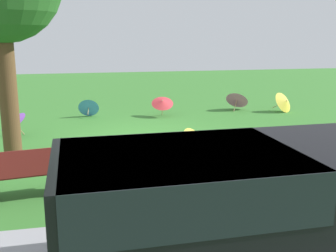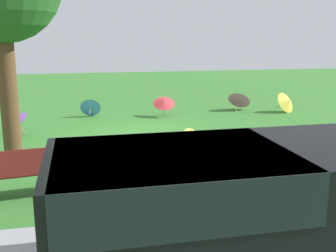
{
  "view_description": "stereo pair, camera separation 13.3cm",
  "coord_description": "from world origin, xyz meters",
  "px_view_note": "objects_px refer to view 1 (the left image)",
  "views": [
    {
      "loc": [
        1.61,
        10.96,
        2.79
      ],
      "look_at": [
        -0.46,
        1.45,
        0.6
      ],
      "focal_mm": 43.61,
      "sensor_mm": 36.0,
      "label": 1
    },
    {
      "loc": [
        1.48,
        10.99,
        2.79
      ],
      "look_at": [
        -0.46,
        1.45,
        0.6
      ],
      "focal_mm": 43.61,
      "sensor_mm": 36.0,
      "label": 2
    }
  ],
  "objects_px": {
    "parasol_purple_0": "(12,120)",
    "parasol_pink_0": "(237,99)",
    "parasol_red_1": "(101,148)",
    "parasol_red_3": "(162,102)",
    "van_dark": "(242,199)",
    "parasol_blue_0": "(89,107)",
    "parasol_yellow_0": "(194,139)",
    "parasol_teal_0": "(200,152)",
    "park_bench": "(21,173)",
    "parasol_yellow_1": "(285,102)"
  },
  "relations": [
    {
      "from": "park_bench",
      "to": "parasol_teal_0",
      "type": "bearing_deg",
      "value": -164.7
    },
    {
      "from": "parasol_teal_0",
      "to": "parasol_purple_0",
      "type": "xyz_separation_m",
      "value": [
        4.34,
        -3.78,
        0.11
      ]
    },
    {
      "from": "parasol_yellow_0",
      "to": "parasol_yellow_1",
      "type": "xyz_separation_m",
      "value": [
        -4.63,
        -4.17,
        0.1
      ]
    },
    {
      "from": "parasol_pink_0",
      "to": "parasol_red_1",
      "type": "bearing_deg",
      "value": 44.12
    },
    {
      "from": "parasol_pink_0",
      "to": "parasol_red_3",
      "type": "xyz_separation_m",
      "value": [
        3.04,
        0.74,
        0.09
      ]
    },
    {
      "from": "parasol_blue_0",
      "to": "parasol_pink_0",
      "type": "distance_m",
      "value": 5.53
    },
    {
      "from": "parasol_blue_0",
      "to": "parasol_pink_0",
      "type": "height_order",
      "value": "parasol_pink_0"
    },
    {
      "from": "parasol_red_1",
      "to": "parasol_purple_0",
      "type": "bearing_deg",
      "value": -48.98
    },
    {
      "from": "parasol_pink_0",
      "to": "parasol_yellow_1",
      "type": "bearing_deg",
      "value": 151.28
    },
    {
      "from": "park_bench",
      "to": "parasol_purple_0",
      "type": "height_order",
      "value": "park_bench"
    },
    {
      "from": "parasol_red_1",
      "to": "parasol_yellow_0",
      "type": "bearing_deg",
      "value": -174.14
    },
    {
      "from": "parasol_teal_0",
      "to": "parasol_pink_0",
      "type": "distance_m",
      "value": 7.2
    },
    {
      "from": "parasol_yellow_0",
      "to": "park_bench",
      "type": "bearing_deg",
      "value": 31.77
    },
    {
      "from": "park_bench",
      "to": "parasol_purple_0",
      "type": "relative_size",
      "value": 1.6
    },
    {
      "from": "parasol_red_1",
      "to": "parasol_teal_0",
      "type": "xyz_separation_m",
      "value": [
        -2.03,
        1.13,
        0.1
      ]
    },
    {
      "from": "parasol_red_1",
      "to": "parasol_blue_0",
      "type": "bearing_deg",
      "value": -88.47
    },
    {
      "from": "parasol_red_1",
      "to": "parasol_blue_0",
      "type": "distance_m",
      "value": 5.09
    },
    {
      "from": "parasol_purple_0",
      "to": "van_dark",
      "type": "bearing_deg",
      "value": 115.92
    },
    {
      "from": "parasol_yellow_0",
      "to": "parasol_blue_0",
      "type": "distance_m",
      "value": 5.42
    },
    {
      "from": "park_bench",
      "to": "parasol_teal_0",
      "type": "height_order",
      "value": "park_bench"
    },
    {
      "from": "parasol_yellow_0",
      "to": "parasol_blue_0",
      "type": "xyz_separation_m",
      "value": [
        2.42,
        -4.85,
        0.06
      ]
    },
    {
      "from": "parasol_purple_0",
      "to": "parasol_red_3",
      "type": "height_order",
      "value": "parasol_red_3"
    },
    {
      "from": "park_bench",
      "to": "parasol_yellow_0",
      "type": "relative_size",
      "value": 2.13
    },
    {
      "from": "van_dark",
      "to": "parasol_yellow_1",
      "type": "height_order",
      "value": "van_dark"
    },
    {
      "from": "parasol_yellow_0",
      "to": "parasol_teal_0",
      "type": "distance_m",
      "value": 1.39
    },
    {
      "from": "parasol_teal_0",
      "to": "parasol_blue_0",
      "type": "height_order",
      "value": "parasol_teal_0"
    },
    {
      "from": "park_bench",
      "to": "parasol_yellow_1",
      "type": "bearing_deg",
      "value": -142.24
    },
    {
      "from": "parasol_yellow_0",
      "to": "parasol_purple_0",
      "type": "relative_size",
      "value": 0.75
    },
    {
      "from": "parasol_purple_0",
      "to": "parasol_pink_0",
      "type": "distance_m",
      "value": 8.12
    },
    {
      "from": "parasol_teal_0",
      "to": "parasol_purple_0",
      "type": "height_order",
      "value": "parasol_purple_0"
    },
    {
      "from": "van_dark",
      "to": "parasol_blue_0",
      "type": "height_order",
      "value": "van_dark"
    },
    {
      "from": "van_dark",
      "to": "park_bench",
      "type": "height_order",
      "value": "van_dark"
    },
    {
      "from": "van_dark",
      "to": "parasol_blue_0",
      "type": "bearing_deg",
      "value": -81.39
    },
    {
      "from": "parasol_blue_0",
      "to": "parasol_red_3",
      "type": "bearing_deg",
      "value": 166.69
    },
    {
      "from": "park_bench",
      "to": "parasol_pink_0",
      "type": "xyz_separation_m",
      "value": [
        -6.86,
        -7.32,
        -0.04
      ]
    },
    {
      "from": "van_dark",
      "to": "parasol_red_3",
      "type": "height_order",
      "value": "van_dark"
    },
    {
      "from": "van_dark",
      "to": "parasol_pink_0",
      "type": "xyz_separation_m",
      "value": [
        -4.01,
        -10.17,
        -0.49
      ]
    },
    {
      "from": "parasol_yellow_1",
      "to": "parasol_red_3",
      "type": "relative_size",
      "value": 1.14
    },
    {
      "from": "parasol_red_3",
      "to": "van_dark",
      "type": "bearing_deg",
      "value": 84.12
    },
    {
      "from": "park_bench",
      "to": "parasol_purple_0",
      "type": "distance_m",
      "value": 4.81
    },
    {
      "from": "parasol_teal_0",
      "to": "parasol_red_3",
      "type": "bearing_deg",
      "value": -93.29
    },
    {
      "from": "parasol_pink_0",
      "to": "van_dark",
      "type": "bearing_deg",
      "value": 68.46
    },
    {
      "from": "parasol_purple_0",
      "to": "parasol_red_3",
      "type": "relative_size",
      "value": 1.21
    },
    {
      "from": "van_dark",
      "to": "parasol_blue_0",
      "type": "distance_m",
      "value": 10.15
    },
    {
      "from": "park_bench",
      "to": "parasol_blue_0",
      "type": "bearing_deg",
      "value": -100.48
    },
    {
      "from": "parasol_yellow_0",
      "to": "parasol_blue_0",
      "type": "relative_size",
      "value": 1.02
    },
    {
      "from": "parasol_purple_0",
      "to": "parasol_red_1",
      "type": "bearing_deg",
      "value": 131.02
    },
    {
      "from": "parasol_purple_0",
      "to": "parasol_yellow_1",
      "type": "distance_m",
      "value": 9.38
    },
    {
      "from": "parasol_yellow_0",
      "to": "parasol_red_3",
      "type": "height_order",
      "value": "parasol_red_3"
    },
    {
      "from": "van_dark",
      "to": "parasol_purple_0",
      "type": "distance_m",
      "value": 8.45
    }
  ]
}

